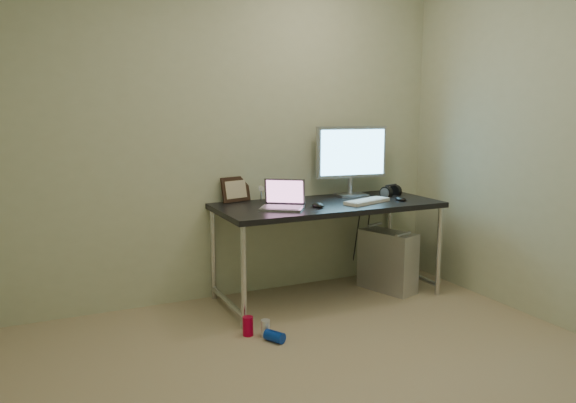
{
  "coord_description": "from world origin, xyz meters",
  "views": [
    {
      "loc": [
        -1.45,
        -2.34,
        1.48
      ],
      "look_at": [
        0.12,
        1.02,
        0.85
      ],
      "focal_mm": 35.0,
      "sensor_mm": 36.0,
      "label": 1
    }
  ],
  "objects": [
    {
      "name": "floor",
      "position": [
        0.0,
        0.0,
        0.0
      ],
      "size": [
        3.5,
        3.5,
        0.0
      ],
      "primitive_type": "plane",
      "color": "tan",
      "rests_on": "ground"
    },
    {
      "name": "tower_computer",
      "position": [
        1.14,
        1.31,
        0.24
      ],
      "size": [
        0.34,
        0.51,
        0.52
      ],
      "rotation": [
        0.0,
        0.0,
        0.31
      ],
      "color": "silver",
      "rests_on": "ground"
    },
    {
      "name": "picture_frame",
      "position": [
        -0.01,
        1.72,
        0.85
      ],
      "size": [
        0.25,
        0.13,
        0.2
      ],
      "primitive_type": "cube",
      "rotation": [
        -0.21,
        0.0,
        0.25
      ],
      "color": "black",
      "rests_on": "desk"
    },
    {
      "name": "cable_a",
      "position": [
        1.09,
        1.7,
        0.4
      ],
      "size": [
        0.01,
        0.16,
        0.69
      ],
      "primitive_type": "cylinder",
      "rotation": [
        0.21,
        0.0,
        0.0
      ],
      "color": "black",
      "rests_on": "ground"
    },
    {
      "name": "laptop",
      "position": [
        0.21,
        1.31,
        0.8
      ],
      "size": [
        0.39,
        0.37,
        0.21
      ],
      "rotation": [
        0.0,
        0.0,
        -0.6
      ],
      "color": "#A9AAB1",
      "rests_on": "desk"
    },
    {
      "name": "monitor",
      "position": [
        0.96,
        1.6,
        1.08
      ],
      "size": [
        0.61,
        0.2,
        0.57
      ],
      "rotation": [
        0.0,
        0.0,
        -0.12
      ],
      "color": "#A9AAB1",
      "rests_on": "desk"
    },
    {
      "name": "wall_back",
      "position": [
        0.0,
        1.75,
        1.25
      ],
      "size": [
        3.5,
        0.02,
        2.5
      ],
      "primitive_type": "cube",
      "color": "beige",
      "rests_on": "ground"
    },
    {
      "name": "mouse_left",
      "position": [
        0.46,
        1.24,
        0.77
      ],
      "size": [
        0.08,
        0.13,
        0.04
      ],
      "primitive_type": "ellipsoid",
      "rotation": [
        0.0,
        0.0,
        -0.06
      ],
      "color": "black",
      "rests_on": "desk"
    },
    {
      "name": "can_red",
      "position": [
        -0.22,
        0.92,
        0.06
      ],
      "size": [
        0.08,
        0.08,
        0.13
      ],
      "primitive_type": "cylinder",
      "rotation": [
        0.0,
        0.0,
        -0.18
      ],
      "color": "#B5032D",
      "rests_on": "ground"
    },
    {
      "name": "mouse_right",
      "position": [
        1.19,
        1.23,
        0.77
      ],
      "size": [
        0.09,
        0.12,
        0.04
      ],
      "primitive_type": "ellipsoid",
      "rotation": [
        0.0,
        0.0,
        -0.14
      ],
      "color": "black",
      "rests_on": "desk"
    },
    {
      "name": "cable_b",
      "position": [
        1.18,
        1.68,
        0.38
      ],
      "size": [
        0.02,
        0.11,
        0.71
      ],
      "primitive_type": "cylinder",
      "rotation": [
        0.14,
        0.0,
        0.09
      ],
      "color": "black",
      "rests_on": "ground"
    },
    {
      "name": "keyboard",
      "position": [
        0.89,
        1.25,
        0.76
      ],
      "size": [
        0.43,
        0.26,
        0.02
      ],
      "primitive_type": "cube",
      "rotation": [
        0.0,
        0.0,
        0.33
      ],
      "color": "white",
      "rests_on": "desk"
    },
    {
      "name": "desk",
      "position": [
        0.62,
        1.37,
        0.68
      ],
      "size": [
        1.72,
        0.75,
        0.75
      ],
      "color": "black",
      "rests_on": "ground"
    },
    {
      "name": "can_blue",
      "position": [
        -0.1,
        0.76,
        0.04
      ],
      "size": [
        0.13,
        0.15,
        0.07
      ],
      "primitive_type": "cylinder",
      "rotation": [
        1.57,
        0.0,
        0.52
      ],
      "color": "#0C34B3",
      "rests_on": "ground"
    },
    {
      "name": "headphones",
      "position": [
        1.27,
        1.47,
        0.78
      ],
      "size": [
        0.2,
        0.11,
        0.12
      ],
      "rotation": [
        0.0,
        0.0,
        0.34
      ],
      "color": "black",
      "rests_on": "desk"
    },
    {
      "name": "can_white",
      "position": [
        -0.12,
        0.86,
        0.06
      ],
      "size": [
        0.08,
        0.08,
        0.11
      ],
      "primitive_type": "cylinder",
      "rotation": [
        0.0,
        0.0,
        -0.46
      ],
      "color": "silver",
      "rests_on": "ground"
    },
    {
      "name": "webcam",
      "position": [
        0.18,
        1.66,
        0.84
      ],
      "size": [
        0.05,
        0.04,
        0.12
      ],
      "rotation": [
        0.0,
        0.0,
        -0.18
      ],
      "color": "silver",
      "rests_on": "desk"
    }
  ]
}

